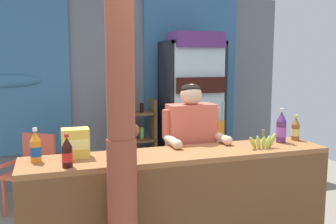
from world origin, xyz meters
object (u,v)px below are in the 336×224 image
Objects in this scene: stall_counter at (185,206)px; soda_bottle_orange_soda at (36,148)px; soda_bottle_water at (127,144)px; plastic_lawn_chair at (33,167)px; soda_bottle_iced_tea at (296,129)px; timber_post at (122,147)px; soda_bottle_cola at (67,153)px; shopkeeper at (191,145)px; banana_bunch at (263,142)px; snack_box_instant_noodle at (75,143)px; drink_fridge at (192,104)px; soda_bottle_grape_soda at (281,128)px; bottle_shelf_rack at (137,143)px.

stall_counter is 9.85× the size of soda_bottle_orange_soda.
soda_bottle_orange_soda is 0.64m from soda_bottle_water.
soda_bottle_iced_tea reaches higher than plastic_lawn_chair.
timber_post is 10.65× the size of soda_bottle_cola.
shopkeeper is 6.54× the size of soda_bottle_iced_tea.
soda_bottle_water is (0.63, -0.09, 0.00)m from soda_bottle_orange_soda.
soda_bottle_orange_soda is 1.75m from banana_bunch.
shopkeeper is 0.79m from soda_bottle_water.
soda_bottle_cola reaches higher than stall_counter.
shopkeeper reaches higher than soda_bottle_orange_soda.
stall_counter is 9.02× the size of banana_bunch.
snack_box_instant_noodle is (-0.36, 0.13, 0.00)m from soda_bottle_water.
drink_fridge is at bearing 84.51° from banana_bunch.
drink_fridge is 9.04× the size of soda_bottle_cola.
plastic_lawn_chair is 3.48× the size of soda_bottle_water.
shopkeeper is 6.03× the size of soda_bottle_water.
stall_counter is at bearing -8.86° from soda_bottle_water.
stall_counter is 1.25m from soda_bottle_iced_tea.
soda_bottle_grape_soda reaches higher than soda_bottle_water.
timber_post is 1.62× the size of shopkeeper.
snack_box_instant_noodle is at bearing -165.24° from shopkeeper.
timber_post is 8.05× the size of soda_bottle_grape_soda.
soda_bottle_cola reaches higher than plastic_lawn_chair.
plastic_lawn_chair is 2.87× the size of soda_bottle_grape_soda.
drink_fridge reaches higher than soda_bottle_cola.
soda_bottle_iced_tea is (1.67, 0.49, -0.07)m from timber_post.
soda_bottle_water is 0.93× the size of banana_bunch.
timber_post is at bearing -107.51° from soda_bottle_water.
soda_bottle_orange_soda is 1.07× the size of soda_bottle_iced_tea.
drink_fridge is at bearing 92.48° from soda_bottle_grape_soda.
banana_bunch is at bearing 2.18° from soda_bottle_cola.
soda_bottle_cola is 1.54m from banana_bunch.
stall_counter is 10.62× the size of soda_bottle_cola.
plastic_lawn_chair is 2.85m from soda_bottle_iced_tea.
soda_bottle_grape_soda is at bearing -23.03° from shopkeeper.
timber_post reaches higher than soda_bottle_iced_tea.
stall_counter is 2.03× the size of bottle_shelf_rack.
drink_fridge is at bearing 56.53° from soda_bottle_water.
timber_post is 2.59m from bottle_shelf_rack.
bottle_shelf_rack is 4.43× the size of banana_bunch.
timber_post reaches higher than shopkeeper.
soda_bottle_iced_tea is at bearing 10.15° from stall_counter.
drink_fridge is at bearing 47.85° from snack_box_instant_noodle.
soda_bottle_grape_soda reaches higher than banana_bunch.
stall_counter is 0.67m from soda_bottle_water.
timber_post is at bearing -166.39° from banana_bunch.
soda_bottle_cola is at bearing -176.59° from stall_counter.
snack_box_instant_noodle is at bearing 73.70° from soda_bottle_cola.
shopkeeper is at bearing -86.86° from bottle_shelf_rack.
soda_bottle_water is 1.11m from banana_bunch.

